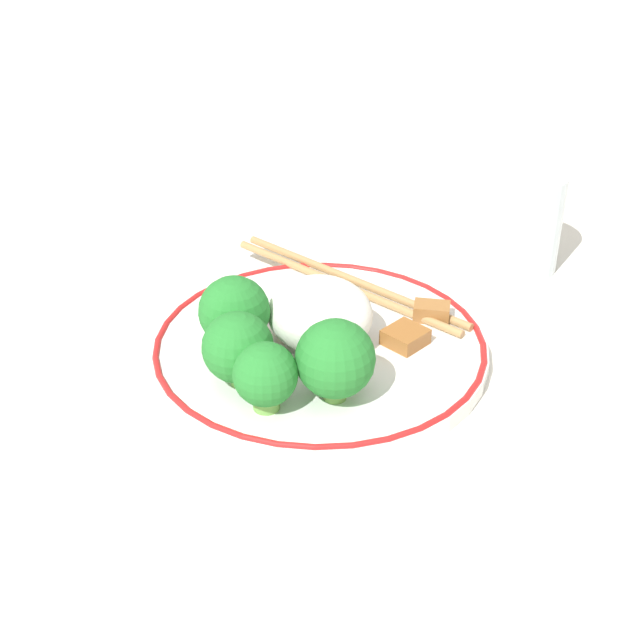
% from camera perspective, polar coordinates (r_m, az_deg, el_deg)
% --- Properties ---
extents(ground_plane, '(3.00, 3.00, 0.00)m').
position_cam_1_polar(ground_plane, '(0.68, 0.00, -2.34)').
color(ground_plane, silver).
extents(plate, '(0.25, 0.25, 0.02)m').
position_cam_1_polar(plate, '(0.68, 0.00, -1.77)').
color(plate, white).
rests_on(plate, ground_plane).
extents(rice_mound, '(0.08, 0.08, 0.05)m').
position_cam_1_polar(rice_mound, '(0.66, 0.14, 0.45)').
color(rice_mound, white).
rests_on(rice_mound, plate).
extents(broccoli_back_left, '(0.05, 0.05, 0.06)m').
position_cam_1_polar(broccoli_back_left, '(0.65, -5.51, 0.48)').
color(broccoli_back_left, '#72AD4C').
rests_on(broccoli_back_left, plate).
extents(broccoli_back_center, '(0.05, 0.05, 0.06)m').
position_cam_1_polar(broccoli_back_center, '(0.62, -5.44, -1.68)').
color(broccoli_back_center, '#72AD4C').
rests_on(broccoli_back_center, plate).
extents(broccoli_back_right, '(0.04, 0.04, 0.05)m').
position_cam_1_polar(broccoli_back_right, '(0.59, -3.52, -3.56)').
color(broccoli_back_right, '#72AD4C').
rests_on(broccoli_back_right, plate).
extents(broccoli_mid_left, '(0.05, 0.05, 0.06)m').
position_cam_1_polar(broccoli_mid_left, '(0.60, 0.98, -2.53)').
color(broccoli_mid_left, '#72AD4C').
rests_on(broccoli_mid_left, plate).
extents(meat_near_front, '(0.03, 0.03, 0.01)m').
position_cam_1_polar(meat_near_front, '(0.71, 7.16, 0.54)').
color(meat_near_front, '#9E6633').
rests_on(meat_near_front, plate).
extents(meat_near_left, '(0.03, 0.03, 0.01)m').
position_cam_1_polar(meat_near_left, '(0.71, 0.09, 0.94)').
color(meat_near_left, '#995B28').
rests_on(meat_near_left, plate).
extents(meat_near_right, '(0.03, 0.03, 0.01)m').
position_cam_1_polar(meat_near_right, '(0.67, 5.48, -1.08)').
color(meat_near_right, '#995B28').
rests_on(meat_near_right, plate).
extents(meat_near_back, '(0.02, 0.03, 0.01)m').
position_cam_1_polar(meat_near_back, '(0.68, -1.61, -0.40)').
color(meat_near_back, brown).
rests_on(meat_near_back, plate).
extents(chopsticks, '(0.23, 0.04, 0.01)m').
position_cam_1_polar(chopsticks, '(0.75, 1.80, 2.40)').
color(chopsticks, '#AD8451').
rests_on(chopsticks, plate).
extents(drinking_glass, '(0.08, 0.08, 0.09)m').
position_cam_1_polar(drinking_glass, '(0.81, 12.56, 6.27)').
color(drinking_glass, silver).
rests_on(drinking_glass, ground_plane).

